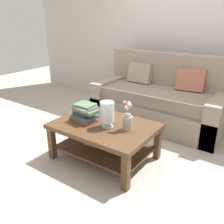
# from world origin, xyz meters

# --- Properties ---
(ground_plane) EXTENTS (10.00, 10.00, 0.00)m
(ground_plane) POSITION_xyz_m (0.00, 0.00, 0.00)
(ground_plane) COLOR #ADA393
(back_wall) EXTENTS (6.40, 0.12, 2.70)m
(back_wall) POSITION_xyz_m (0.00, 1.65, 1.35)
(back_wall) COLOR #BCB7B2
(back_wall) RESTS_ON ground
(couch) EXTENTS (1.98, 0.90, 1.06)m
(couch) POSITION_xyz_m (0.08, 0.91, 0.36)
(couch) COLOR gray
(couch) RESTS_ON ground
(coffee_table) EXTENTS (1.14, 0.82, 0.44)m
(coffee_table) POSITION_xyz_m (0.00, -0.44, 0.32)
(coffee_table) COLOR #4C331E
(coffee_table) RESTS_ON ground
(book_stack_main) EXTENTS (0.33, 0.26, 0.21)m
(book_stack_main) POSITION_xyz_m (-0.24, -0.50, 0.54)
(book_stack_main) COLOR #993833
(book_stack_main) RESTS_ON coffee_table
(glass_hurricane_vase) EXTENTS (0.15, 0.15, 0.29)m
(glass_hurricane_vase) POSITION_xyz_m (0.08, -0.48, 0.61)
(glass_hurricane_vase) COLOR silver
(glass_hurricane_vase) RESTS_ON coffee_table
(flower_pitcher) EXTENTS (0.11, 0.11, 0.33)m
(flower_pitcher) POSITION_xyz_m (0.30, -0.42, 0.57)
(flower_pitcher) COLOR #9E998E
(flower_pitcher) RESTS_ON coffee_table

